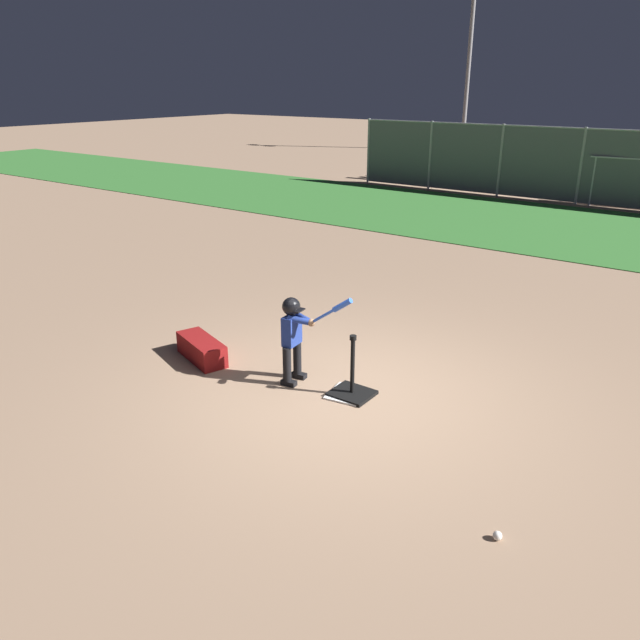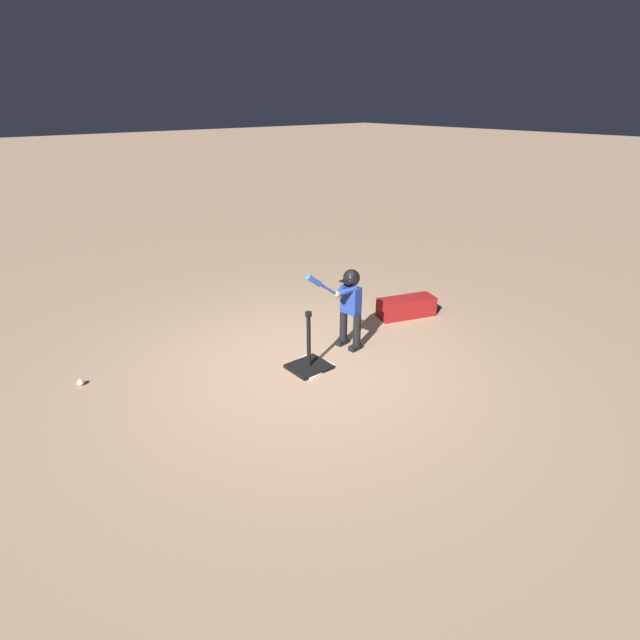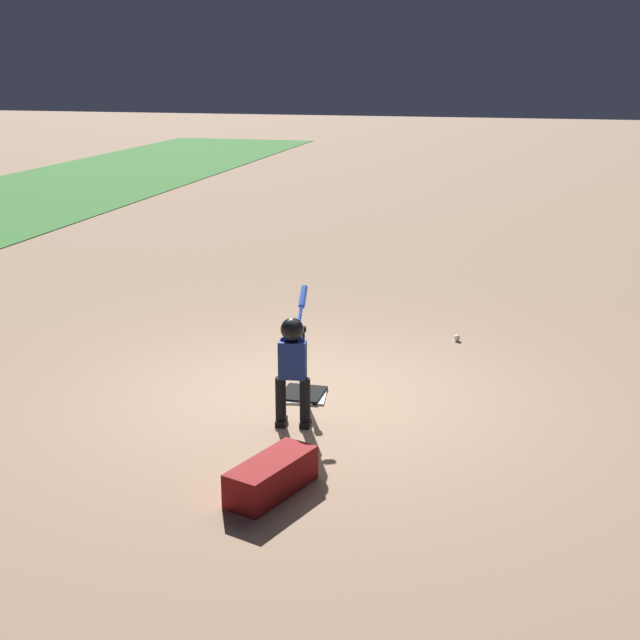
{
  "view_description": "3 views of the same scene",
  "coord_description": "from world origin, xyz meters",
  "px_view_note": "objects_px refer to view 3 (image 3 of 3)",
  "views": [
    {
      "loc": [
        3.38,
        -5.25,
        3.32
      ],
      "look_at": [
        -0.5,
        0.11,
        0.77
      ],
      "focal_mm": 35.0,
      "sensor_mm": 36.0,
      "label": 1
    },
    {
      "loc": [
        3.21,
        4.11,
        2.95
      ],
      "look_at": [
        -0.06,
        0.17,
        0.66
      ],
      "focal_mm": 28.0,
      "sensor_mm": 36.0,
      "label": 2
    },
    {
      "loc": [
        -8.1,
        -2.17,
        3.26
      ],
      "look_at": [
        -0.31,
        -0.23,
        0.9
      ],
      "focal_mm": 50.0,
      "sensor_mm": 36.0,
      "label": 3
    }
  ],
  "objects_px": {
    "batter_child": "(293,357)",
    "batting_tee": "(303,387)",
    "baseball": "(457,338)",
    "equipment_bag": "(272,476)"
  },
  "relations": [
    {
      "from": "batter_child",
      "to": "batting_tee",
      "type": "bearing_deg",
      "value": 8.49
    },
    {
      "from": "batter_child",
      "to": "baseball",
      "type": "bearing_deg",
      "value": -22.54
    },
    {
      "from": "batter_child",
      "to": "equipment_bag",
      "type": "height_order",
      "value": "batter_child"
    },
    {
      "from": "batter_child",
      "to": "equipment_bag",
      "type": "distance_m",
      "value": 1.45
    },
    {
      "from": "batter_child",
      "to": "baseball",
      "type": "relative_size",
      "value": 15.71
    },
    {
      "from": "batting_tee",
      "to": "baseball",
      "type": "height_order",
      "value": "batting_tee"
    },
    {
      "from": "baseball",
      "to": "equipment_bag",
      "type": "xyz_separation_m",
      "value": [
        -4.28,
        1.02,
        0.1
      ]
    },
    {
      "from": "baseball",
      "to": "batter_child",
      "type": "bearing_deg",
      "value": 157.46
    },
    {
      "from": "baseball",
      "to": "equipment_bag",
      "type": "distance_m",
      "value": 4.4
    },
    {
      "from": "batting_tee",
      "to": "batter_child",
      "type": "relative_size",
      "value": 0.63
    }
  ]
}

